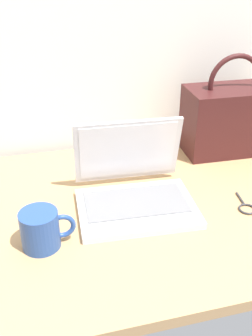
{
  "coord_description": "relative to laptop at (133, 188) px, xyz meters",
  "views": [
    {
      "loc": [
        -0.2,
        -0.85,
        0.65
      ],
      "look_at": [
        0.02,
        0.0,
        0.15
      ],
      "focal_mm": 42.07,
      "sensor_mm": 36.0,
      "label": 1
    }
  ],
  "objects": [
    {
      "name": "desk",
      "position": [
        -0.05,
        -0.02,
        -0.06
      ],
      "size": [
        1.6,
        0.76,
        0.03
      ],
      "color": "tan",
      "rests_on": "ground"
    },
    {
      "name": "laptop",
      "position": [
        0.0,
        0.0,
        0.0
      ],
      "size": [
        0.32,
        0.29,
        0.21
      ],
      "color": "silver",
      "rests_on": "desk"
    },
    {
      "name": "coffee_mug",
      "position": [
        -0.26,
        -0.12,
        0.0
      ],
      "size": [
        0.13,
        0.09,
        0.09
      ],
      "color": "#26478C",
      "rests_on": "desk"
    },
    {
      "name": "handbag",
      "position": [
        0.4,
        0.23,
        0.07
      ],
      "size": [
        0.31,
        0.17,
        0.33
      ],
      "color": "#3F1919",
      "rests_on": "desk"
    }
  ]
}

